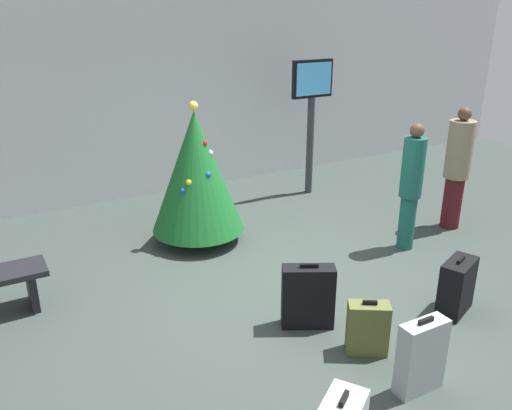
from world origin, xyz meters
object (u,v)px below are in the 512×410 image
at_px(suitcase_1, 421,357).
at_px(suitcase_3, 368,328).
at_px(holiday_tree, 196,172).
at_px(traveller_1, 411,184).
at_px(traveller_0, 457,166).
at_px(suitcase_4, 308,297).
at_px(flight_info_kiosk, 312,105).
at_px(suitcase_2, 457,287).

bearing_deg(suitcase_1, suitcase_3, 92.76).
relative_size(holiday_tree, traveller_1, 1.14).
xyz_separation_m(traveller_0, suitcase_3, (-3.03, -1.67, -0.67)).
xyz_separation_m(holiday_tree, suitcase_4, (0.11, -2.42, -0.66)).
height_order(traveller_0, traveller_1, traveller_0).
relative_size(holiday_tree, flight_info_kiosk, 0.86).
relative_size(suitcase_2, suitcase_3, 1.14).
xyz_separation_m(flight_info_kiosk, traveller_1, (-0.17, -2.46, -0.62)).
relative_size(suitcase_1, suitcase_2, 1.11).
relative_size(traveller_1, suitcase_2, 2.69).
xyz_separation_m(traveller_1, suitcase_1, (-1.92, -2.09, -0.57)).
relative_size(flight_info_kiosk, suitcase_1, 3.22).
relative_size(traveller_0, traveller_1, 1.04).
height_order(holiday_tree, traveller_1, holiday_tree).
relative_size(holiday_tree, suitcase_2, 3.07).
distance_m(suitcase_2, suitcase_3, 1.27).
bearing_deg(traveller_0, suitcase_2, -137.87).
relative_size(flight_info_kiosk, suitcase_2, 3.59).
bearing_deg(traveller_1, flight_info_kiosk, 85.97).
distance_m(flight_info_kiosk, suitcase_3, 4.65).
height_order(holiday_tree, suitcase_3, holiday_tree).
bearing_deg(traveller_1, suitcase_3, -142.85).
height_order(suitcase_1, suitcase_4, suitcase_1).
xyz_separation_m(traveller_1, suitcase_4, (-2.18, -0.85, -0.57)).
xyz_separation_m(flight_info_kiosk, traveller_0, (0.91, -2.27, -0.60)).
height_order(holiday_tree, suitcase_1, holiday_tree).
xyz_separation_m(holiday_tree, suitcase_3, (0.34, -3.04, -0.73)).
xyz_separation_m(flight_info_kiosk, suitcase_4, (-2.35, -3.31, -1.19)).
bearing_deg(suitcase_3, traveller_0, 28.88).
height_order(holiday_tree, suitcase_4, holiday_tree).
distance_m(suitcase_1, suitcase_2, 1.41).
bearing_deg(holiday_tree, suitcase_3, -83.67).
relative_size(flight_info_kiosk, traveller_1, 1.33).
xyz_separation_m(suitcase_1, suitcase_4, (-0.26, 1.24, -0.00)).
bearing_deg(suitcase_2, traveller_1, 63.98).
height_order(suitcase_2, suitcase_4, suitcase_4).
bearing_deg(suitcase_1, traveller_0, 37.25).
bearing_deg(flight_info_kiosk, holiday_tree, -160.06).
distance_m(traveller_0, suitcase_2, 2.46).
height_order(flight_info_kiosk, traveller_1, flight_info_kiosk).
distance_m(holiday_tree, flight_info_kiosk, 2.67).
distance_m(traveller_1, suitcase_3, 2.53).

